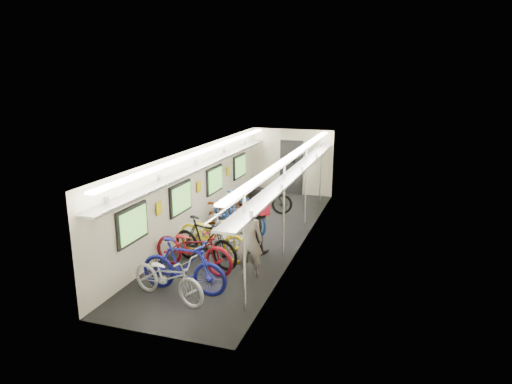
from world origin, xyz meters
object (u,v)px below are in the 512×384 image
Objects in this scene: bicycle_1 at (183,266)px; passenger_near at (249,241)px; passenger_mid at (253,219)px; bicycle_0 at (168,277)px; backpack at (265,207)px.

passenger_near reaches higher than bicycle_1.
passenger_mid is (0.64, 2.51, 0.29)m from bicycle_1.
passenger_near is at bearing -21.88° from bicycle_0.
passenger_mid is at bearing 0.28° from bicycle_0.
passenger_mid is at bearing -12.79° from bicycle_1.
bicycle_1 is 2.61m from passenger_mid.
passenger_near is 4.30× the size of backpack.
passenger_mid reaches higher than backpack.
passenger_mid is 0.63m from backpack.
bicycle_0 is at bearing 158.88° from bicycle_1.
backpack reaches higher than bicycle_0.
bicycle_1 is 2.56m from backpack.
bicycle_1 is 1.16× the size of passenger_near.
bicycle_1 is 1.55m from passenger_near.
backpack is at bearing -104.77° from passenger_near.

